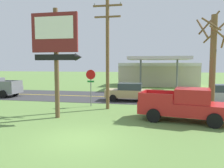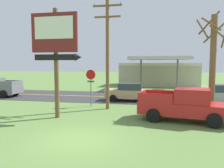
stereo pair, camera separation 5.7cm
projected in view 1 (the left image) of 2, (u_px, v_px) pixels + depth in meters
ground_plane at (78, 139)px, 9.89m from camera, size 180.00×180.00×0.00m
road_asphalt at (121, 97)px, 22.59m from camera, size 140.00×8.00×0.02m
road_centre_line at (121, 97)px, 22.59m from camera, size 126.00×0.20×0.01m
motel_sign at (56, 44)px, 13.39m from camera, size 3.19×0.54×6.76m
stop_sign at (91, 81)px, 17.57m from camera, size 0.80×0.08×2.95m
utility_pole at (108, 50)px, 16.31m from camera, size 2.17×0.26×8.14m
bare_tree at (213, 61)px, 14.56m from camera, size 2.09×2.08×7.01m
gas_station at (158, 73)px, 35.10m from camera, size 12.00×11.50×4.40m
pickup_red_parked_on_lawn at (185, 105)px, 13.00m from camera, size 5.47×2.95×1.96m
car_silver_near_lane at (223, 94)px, 18.82m from camera, size 4.20×2.00×1.64m
car_tan_far_lane at (129, 92)px, 20.37m from camera, size 4.20×2.00×1.64m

